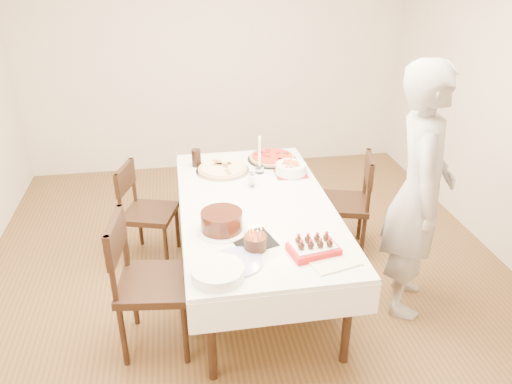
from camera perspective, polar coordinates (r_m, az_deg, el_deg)
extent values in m
plane|color=#52341C|center=(4.22, -0.71, -10.19)|extent=(5.00, 5.00, 0.00)
cube|color=beige|center=(5.98, -4.64, 15.18)|extent=(4.50, 0.04, 2.70)
cube|color=white|center=(3.99, 0.00, -6.07)|extent=(1.87, 2.41, 0.75)
imported|color=#A7A19D|center=(3.71, 18.14, -0.13)|extent=(0.68, 0.81, 1.89)
cylinder|color=beige|center=(4.33, -3.83, 2.62)|extent=(0.52, 0.52, 0.04)
cylinder|color=red|center=(4.56, 1.83, 3.95)|extent=(0.58, 0.58, 0.04)
cube|color=#B21E1E|center=(4.31, 3.94, 2.18)|extent=(0.27, 0.27, 0.01)
cylinder|color=white|center=(4.28, 4.01, 2.68)|extent=(0.35, 0.35, 0.08)
cylinder|color=white|center=(4.24, 0.41, 4.34)|extent=(0.10, 0.10, 0.35)
cylinder|color=black|center=(4.44, -6.83, 3.89)|extent=(0.09, 0.09, 0.15)
cylinder|color=#33150C|center=(3.43, -3.94, -3.36)|extent=(0.47, 0.47, 0.14)
cube|color=black|center=(3.34, -0.32, -5.58)|extent=(0.33, 0.33, 0.01)
cylinder|color=#34170E|center=(3.21, -0.08, -5.22)|extent=(0.17, 0.17, 0.15)
cube|color=beige|center=(3.17, 8.87, -7.94)|extent=(0.35, 0.27, 0.03)
cylinder|color=white|center=(3.00, -4.40, -9.11)|extent=(0.34, 0.34, 0.07)
cylinder|color=white|center=(3.13, -2.24, -8.00)|extent=(0.43, 0.43, 0.01)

